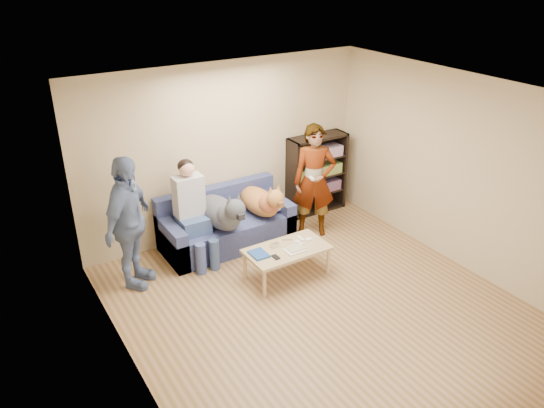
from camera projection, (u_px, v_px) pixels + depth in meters
ground at (324, 311)px, 6.43m from camera, size 5.00×5.00×0.00m
ceiling at (335, 99)px, 5.30m from camera, size 5.00×5.00×0.00m
wall_back at (226, 150)px, 7.78m from camera, size 4.50×0.00×4.50m
wall_front at (533, 344)px, 3.95m from camera, size 4.50×0.00×4.50m
wall_left at (131, 274)px, 4.80m from camera, size 0.00×5.00×5.00m
wall_right at (466, 175)px, 6.93m from camera, size 0.00×5.00×5.00m
blanket at (271, 206)px, 7.92m from camera, size 0.41×0.35×0.14m
person_standing_right at (314, 181)px, 7.85m from camera, size 0.75×0.67×1.73m
person_standing_left at (129, 224)px, 6.58m from camera, size 1.03×1.04×1.76m
held_controller at (312, 178)px, 7.53m from camera, size 0.06×0.12×0.03m
notebook_blue at (259, 254)px, 6.79m from camera, size 0.20×0.26×0.03m
papers at (294, 250)px, 6.89m from camera, size 0.26×0.20×0.02m
magazine at (296, 248)px, 6.92m from camera, size 0.22×0.17×0.01m
camera_silver at (274, 245)px, 6.97m from camera, size 0.11×0.06×0.05m
controller_a at (300, 239)px, 7.15m from camera, size 0.04×0.13×0.03m
controller_b at (309, 240)px, 7.13m from camera, size 0.09×0.06×0.03m
headphone_cup_a at (300, 244)px, 7.02m from camera, size 0.07×0.07×0.02m
headphone_cup_b at (297, 242)px, 7.09m from camera, size 0.07×0.07×0.02m
pen_orange at (293, 254)px, 6.82m from camera, size 0.13×0.06×0.01m
pen_black at (287, 240)px, 7.14m from camera, size 0.13×0.08×0.01m
wallet at (276, 257)px, 6.74m from camera, size 0.07×0.12×0.02m
sofa at (226, 226)px, 7.80m from camera, size 1.90×0.85×0.82m
person_seated at (192, 208)px, 7.22m from camera, size 0.40×0.73×1.47m
dog_gray at (222, 212)px, 7.37m from camera, size 0.46×1.27×0.66m
dog_tan at (262, 201)px, 7.74m from camera, size 0.41×1.17×0.60m
coffee_table at (287, 251)px, 6.97m from camera, size 1.10×0.60×0.42m
bookshelf at (316, 172)px, 8.66m from camera, size 1.00×0.34×1.30m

